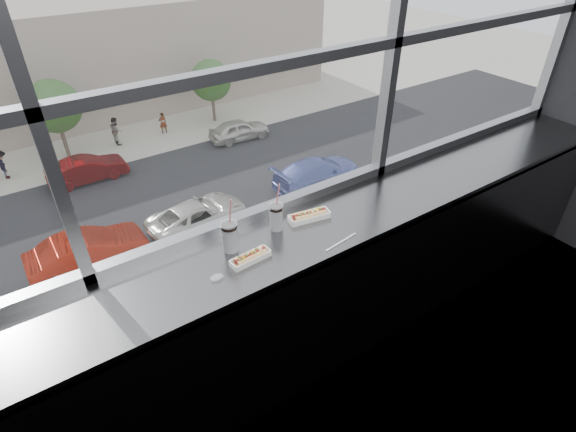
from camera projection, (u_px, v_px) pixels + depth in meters
wall_back_lower at (261, 283)px, 3.07m from camera, size 6.00×0.00×6.00m
window_glass at (245, 3)px, 2.08m from camera, size 6.00×0.00×6.00m
window_mullions at (247, 4)px, 2.07m from camera, size 6.00×0.08×2.40m
counter at (282, 244)px, 2.58m from camera, size 6.00×0.55×0.06m
counter_fascia at (306, 333)px, 2.71m from camera, size 6.00×0.04×1.04m
hotdog_tray_left at (250, 257)px, 2.40m from camera, size 0.24×0.09×0.06m
hotdog_tray_right at (309, 215)px, 2.72m from camera, size 0.27×0.13×0.06m
soda_cup_left at (230, 235)px, 2.44m from camera, size 0.09×0.09×0.34m
soda_cup_right at (276, 216)px, 2.61m from camera, size 0.09×0.09×0.31m
loose_straw at (341, 242)px, 2.54m from camera, size 0.24×0.04×0.01m
wrapper at (217, 277)px, 2.29m from camera, size 0.08×0.06×0.02m
plaza_ground at (7, 95)px, 39.21m from camera, size 120.00×120.00×0.00m
plaza_near at (160, 422)px, 14.41m from camera, size 50.00×14.00×0.04m
street_asphalt at (68, 225)px, 23.23m from camera, size 80.00×10.00×0.06m
far_sidewalk at (39, 164)px, 28.67m from camera, size 80.00×6.00×0.04m
car_far_b at (86, 166)px, 26.36m from camera, size 2.48×5.93×1.98m
car_near_c at (86, 246)px, 19.96m from camera, size 2.89×6.80×2.26m
car_near_d at (197, 211)px, 22.52m from camera, size 3.03×5.96×1.91m
car_far_c at (239, 126)px, 31.10m from camera, size 2.75×5.88×1.91m
car_near_e at (318, 168)px, 25.94m from camera, size 2.84×6.54×2.16m
pedestrian_b at (2, 162)px, 26.60m from camera, size 0.72×0.96×2.15m
pedestrian_c at (116, 128)px, 30.49m from camera, size 0.75×1.00×2.26m
pedestrian_d at (162, 121)px, 32.05m from camera, size 0.81×0.61×1.83m
tree_center at (54, 107)px, 27.54m from camera, size 3.27×3.27×5.11m
tree_right at (211, 80)px, 32.61m from camera, size 2.97×2.97×4.64m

